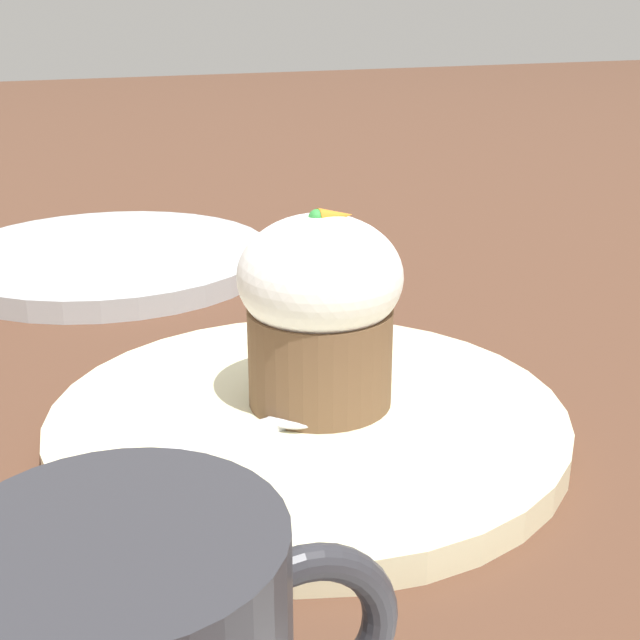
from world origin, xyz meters
TOP-DOWN VIEW (x-y plane):
  - ground_plane at (0.00, 0.00)m, footprint 4.00×4.00m
  - dessert_plate at (0.00, 0.00)m, footprint 0.26×0.26m
  - carrot_cake at (0.01, 0.01)m, footprint 0.08×0.08m
  - spoon at (-0.02, -0.01)m, footprint 0.12×0.04m
  - side_plate at (-0.05, 0.33)m, footprint 0.26×0.26m

SIDE VIEW (x-z plane):
  - ground_plane at x=0.00m, z-range 0.00..0.00m
  - dessert_plate at x=0.00m, z-range 0.00..0.02m
  - side_plate at x=-0.05m, z-range 0.00..0.02m
  - spoon at x=-0.02m, z-range 0.01..0.02m
  - carrot_cake at x=0.01m, z-range 0.02..0.12m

